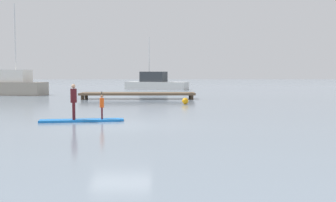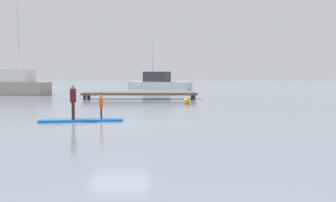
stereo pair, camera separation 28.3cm
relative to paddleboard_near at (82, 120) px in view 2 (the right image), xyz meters
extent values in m
plane|color=gray|center=(1.86, -1.15, -0.05)|extent=(240.00, 240.00, 0.00)
cube|color=blue|center=(-0.07, -0.01, 0.00)|extent=(3.59, 1.21, 0.10)
cube|color=blue|center=(1.72, 0.26, 0.00)|extent=(0.31, 0.52, 0.09)
cylinder|color=#4C1419|center=(-0.36, 0.11, 0.43)|extent=(0.11, 0.11, 0.75)
cylinder|color=#4C1419|center=(-0.31, -0.21, 0.43)|extent=(0.11, 0.11, 0.75)
cylinder|color=#4C1419|center=(-0.34, -0.05, 1.11)|extent=(0.32, 0.32, 0.62)
sphere|color=tan|center=(-0.34, -0.05, 1.53)|extent=(0.18, 0.18, 0.18)
cylinder|color=black|center=(-0.37, 0.16, 0.84)|extent=(0.03, 0.03, 1.58)
cube|color=black|center=(-0.37, 0.16, 0.14)|extent=(0.05, 0.14, 0.18)
cylinder|color=#4C1419|center=(0.87, 0.24, 0.31)|extent=(0.08, 0.08, 0.52)
cylinder|color=#4C1419|center=(0.90, 0.02, 0.31)|extent=(0.08, 0.08, 0.52)
cylinder|color=#E54C14|center=(0.89, 0.13, 0.78)|extent=(0.22, 0.22, 0.43)
sphere|color=#8C664C|center=(0.89, 0.13, 1.08)|extent=(0.12, 0.12, 0.12)
cylinder|color=black|center=(0.86, 0.30, 0.66)|extent=(0.03, 0.03, 1.23)
cube|color=black|center=(0.86, 0.30, 0.14)|extent=(0.05, 0.14, 0.18)
cube|color=silver|center=(2.86, 34.64, 0.45)|extent=(8.36, 5.01, 1.01)
cube|color=#33383D|center=(2.46, 34.79, 1.61)|extent=(3.64, 2.96, 1.31)
cylinder|color=silver|center=(1.86, 35.00, 4.52)|extent=(0.12, 0.12, 4.50)
cube|color=#9E9384|center=(-12.36, 22.07, 0.58)|extent=(9.44, 4.12, 1.27)
cube|color=white|center=(-11.47, 21.89, 1.82)|extent=(4.50, 2.66, 1.21)
cylinder|color=silver|center=(-10.64, 21.73, 5.59)|extent=(0.12, 0.12, 6.33)
cube|color=brown|center=(1.56, 15.70, 0.39)|extent=(9.46, 2.23, 0.18)
cylinder|color=#473828|center=(-2.87, 14.88, 0.21)|extent=(0.28, 0.28, 0.53)
cylinder|color=#473828|center=(-2.87, 16.51, 0.21)|extent=(0.28, 0.28, 0.53)
cylinder|color=#473828|center=(5.99, 14.88, 0.21)|extent=(0.28, 0.28, 0.53)
cylinder|color=#473828|center=(5.99, 16.51, 0.21)|extent=(0.28, 0.28, 0.53)
sphere|color=orange|center=(5.19, 10.01, 0.17)|extent=(0.44, 0.44, 0.44)
camera|label=1|loc=(3.61, -18.17, 2.13)|focal=43.66mm
camera|label=2|loc=(3.90, -18.17, 2.13)|focal=43.66mm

